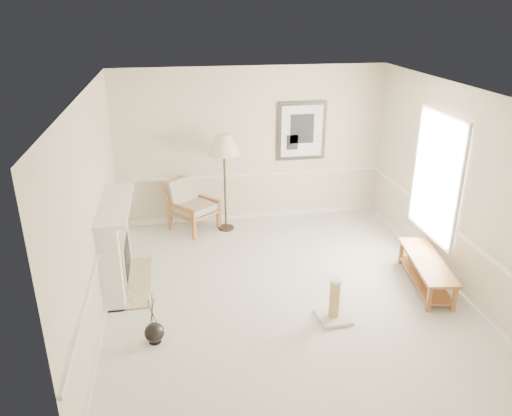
# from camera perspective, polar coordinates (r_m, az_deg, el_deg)

# --- Properties ---
(ground) EXTENTS (5.50, 5.50, 0.00)m
(ground) POSITION_cam_1_polar(r_m,az_deg,el_deg) (7.43, 2.88, -9.45)
(ground) COLOR silver
(ground) RESTS_ON ground
(room) EXTENTS (5.04, 5.54, 2.92)m
(room) POSITION_cam_1_polar(r_m,az_deg,el_deg) (6.74, 4.19, 4.61)
(room) COLOR beige
(room) RESTS_ON ground
(fireplace) EXTENTS (0.64, 1.64, 1.31)m
(fireplace) POSITION_cam_1_polar(r_m,az_deg,el_deg) (7.56, -15.70, -4.18)
(fireplace) COLOR white
(fireplace) RESTS_ON ground
(floor_vase) EXTENTS (0.25, 0.25, 0.72)m
(floor_vase) POSITION_cam_1_polar(r_m,az_deg,el_deg) (6.49, -11.54, -13.82)
(floor_vase) COLOR black
(floor_vase) RESTS_ON ground
(armchair) EXTENTS (1.04, 1.04, 0.95)m
(armchair) POSITION_cam_1_polar(r_m,az_deg,el_deg) (9.29, -7.57, 0.69)
(armchair) COLOR #A26434
(armchair) RESTS_ON ground
(floor_lamp) EXTENTS (0.73, 0.73, 1.81)m
(floor_lamp) POSITION_cam_1_polar(r_m,az_deg,el_deg) (8.82, -3.68, 6.97)
(floor_lamp) COLOR black
(floor_lamp) RESTS_ON ground
(bench) EXTENTS (0.68, 1.55, 0.43)m
(bench) POSITION_cam_1_polar(r_m,az_deg,el_deg) (7.84, 18.89, -6.54)
(bench) COLOR #A26434
(bench) RESTS_ON ground
(scratching_post) EXTENTS (0.46, 0.46, 0.60)m
(scratching_post) POSITION_cam_1_polar(r_m,az_deg,el_deg) (6.81, 8.90, -11.12)
(scratching_post) COLOR beige
(scratching_post) RESTS_ON ground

